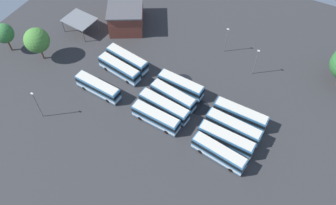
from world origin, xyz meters
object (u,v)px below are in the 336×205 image
object	(u,v)px
bus_row1_slot1	(173,97)
bus_row0_slot1	(233,127)
bus_row2_slot1	(119,69)
depot_building	(126,15)
bus_row0_slot2	(226,139)
tree_east_edge	(4,33)
bus_row0_slot3	(219,153)
tree_west_edge	(37,40)
bus_row0_slot0	(240,115)
bus_row1_slot0	(181,85)
bus_row1_slot2	(164,107)
bus_row1_slot3	(156,118)
lamp_post_by_building	(256,61)
maintenance_shelter	(79,20)
bus_row2_slot3	(98,87)
lamp_post_far_corner	(226,39)
lamp_post_near_entrance	(37,104)
bus_row2_slot0	(127,59)

from	to	relation	value
bus_row1_slot1	bus_row0_slot1	bearing A→B (deg)	174.65
bus_row2_slot1	depot_building	xyz separation A→B (m)	(8.29, -16.40, 1.41)
bus_row0_slot2	bus_row1_slot1	size ratio (longest dim) A/B	1.06
depot_building	tree_east_edge	world-z (taller)	tree_east_edge
bus_row0_slot2	bus_row1_slot1	distance (m)	15.32
bus_row0_slot3	depot_building	bearing A→B (deg)	-34.84
depot_building	tree_east_edge	xyz separation A→B (m)	(20.65, 22.37, 2.25)
tree_west_edge	bus_row0_slot2	bearing A→B (deg)	177.72
bus_row0_slot0	bus_row1_slot0	bearing A→B (deg)	-5.35
bus_row0_slot1	bus_row1_slot2	bearing A→B (deg)	7.53
bus_row1_slot3	tree_west_edge	bearing A→B (deg)	-6.50
bus_row1_slot1	depot_building	size ratio (longest dim) A/B	0.73
bus_row0_slot1	bus_row0_slot0	bearing A→B (deg)	-92.55
bus_row0_slot1	bus_row0_slot3	xyz separation A→B (m)	(0.32, 6.98, -0.00)
lamp_post_by_building	maintenance_shelter	bearing A→B (deg)	8.17
bus_row0_slot2	maintenance_shelter	size ratio (longest dim) A/B	1.40
bus_row1_slot1	bus_row2_slot3	bearing A→B (deg)	18.86
bus_row0_slot1	lamp_post_far_corner	size ratio (longest dim) A/B	1.64
lamp_post_near_entrance	tree_west_edge	world-z (taller)	tree_west_edge
lamp_post_near_entrance	bus_row0_slot2	bearing A→B (deg)	-162.37
bus_row1_slot3	maintenance_shelter	distance (m)	36.33
bus_row0_slot3	lamp_post_far_corner	world-z (taller)	lamp_post_far_corner
bus_row0_slot1	bus_row2_slot0	bearing A→B (deg)	-12.20
lamp_post_by_building	tree_east_edge	xyz separation A→B (m)	(56.99, 21.00, 1.34)
bus_row1_slot1	tree_east_edge	world-z (taller)	tree_east_edge
bus_row1_slot2	maintenance_shelter	distance (m)	35.10
bus_row1_slot2	bus_row2_slot3	size ratio (longest dim) A/B	1.06
bus_row0_slot0	bus_row2_slot1	distance (m)	30.06
bus_row0_slot1	bus_row2_slot3	distance (m)	31.27
bus_row1_slot0	tree_east_edge	world-z (taller)	tree_east_edge
bus_row1_slot3	bus_row2_slot3	size ratio (longest dim) A/B	0.96
bus_row1_slot0	bus_row1_slot2	bearing A→B (deg)	86.29
bus_row0_slot0	depot_building	xyz separation A→B (m)	(38.33, -15.64, 1.41)
tree_west_edge	bus_row2_slot3	bearing A→B (deg)	171.77
bus_row1_slot0	tree_west_edge	world-z (taller)	tree_west_edge
bus_row1_slot0	bus_row2_slot1	distance (m)	15.33
maintenance_shelter	tree_east_edge	distance (m)	18.43
bus_row0_slot3	bus_row2_slot0	world-z (taller)	same
bus_row2_slot3	lamp_post_near_entrance	size ratio (longest dim) A/B	1.43
bus_row1_slot3	bus_row2_slot0	xyz separation A→B (m)	(14.46, -11.82, 0.00)
maintenance_shelter	tree_west_edge	world-z (taller)	tree_west_edge
lamp_post_by_building	bus_row0_slot0	bearing A→B (deg)	97.95
bus_row0_slot2	depot_building	bearing A→B (deg)	-31.00
bus_row1_slot1	bus_row1_slot2	bearing A→B (deg)	83.55
bus_row0_slot0	tree_east_edge	world-z (taller)	tree_east_edge
bus_row1_slot3	bus_row2_slot1	world-z (taller)	same
tree_west_edge	lamp_post_by_building	bearing A→B (deg)	-157.86
bus_row1_slot0	maintenance_shelter	world-z (taller)	maintenance_shelter
bus_row2_slot0	bus_row0_slot1	bearing A→B (deg)	167.80
bus_row0_slot3	lamp_post_near_entrance	xyz separation A→B (m)	(37.64, 8.44, 2.51)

